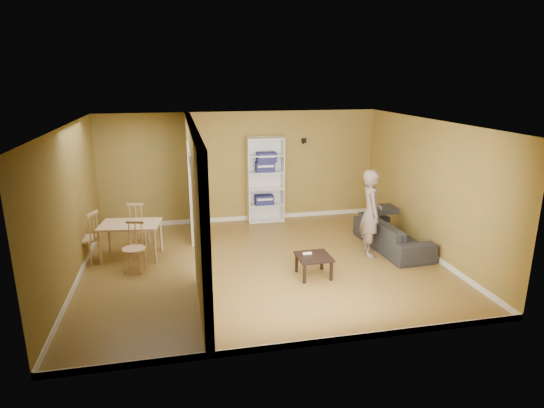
# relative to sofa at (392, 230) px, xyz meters

# --- Properties ---
(room_shell) EXTENTS (6.50, 6.50, 6.50)m
(room_shell) POSITION_rel_sofa_xyz_m (-2.70, -0.28, 0.92)
(room_shell) COLOR olive
(room_shell) RESTS_ON ground
(partition) EXTENTS (0.22, 5.50, 2.60)m
(partition) POSITION_rel_sofa_xyz_m (-3.90, -0.28, 0.92)
(partition) COLOR #A67B32
(partition) RESTS_ON ground
(wall_speaker) EXTENTS (0.10, 0.10, 0.10)m
(wall_speaker) POSITION_rel_sofa_xyz_m (-1.20, 2.41, 1.52)
(wall_speaker) COLOR black
(wall_speaker) RESTS_ON room_shell
(sofa) EXTENTS (2.06, 0.97, 0.77)m
(sofa) POSITION_rel_sofa_xyz_m (0.00, 0.00, 0.00)
(sofa) COLOR black
(sofa) RESTS_ON ground
(person) EXTENTS (0.82, 0.70, 1.99)m
(person) POSITION_rel_sofa_xyz_m (-0.58, -0.21, 0.61)
(person) COLOR slate
(person) RESTS_ON ground
(bookshelf) EXTENTS (0.85, 0.37, 2.02)m
(bookshelf) POSITION_rel_sofa_xyz_m (-2.16, 2.33, 0.63)
(bookshelf) COLOR white
(bookshelf) RESTS_ON ground
(paper_box_navy_a) EXTENTS (0.43, 0.28, 0.22)m
(paper_box_navy_a) POSITION_rel_sofa_xyz_m (-2.20, 2.28, 0.15)
(paper_box_navy_a) COLOR navy
(paper_box_navy_a) RESTS_ON bookshelf
(paper_box_navy_b) EXTENTS (0.43, 0.28, 0.22)m
(paper_box_navy_b) POSITION_rel_sofa_xyz_m (-2.17, 2.28, 0.95)
(paper_box_navy_b) COLOR navy
(paper_box_navy_b) RESTS_ON bookshelf
(paper_box_navy_c) EXTENTS (0.45, 0.30, 0.23)m
(paper_box_navy_c) POSITION_rel_sofa_xyz_m (-2.14, 2.28, 1.18)
(paper_box_navy_c) COLOR navy
(paper_box_navy_c) RESTS_ON bookshelf
(coffee_table) EXTENTS (0.57, 0.57, 0.38)m
(coffee_table) POSITION_rel_sofa_xyz_m (-1.95, -0.96, -0.06)
(coffee_table) COLOR black
(coffee_table) RESTS_ON ground
(game_controller) EXTENTS (0.16, 0.04, 0.03)m
(game_controller) POSITION_rel_sofa_xyz_m (-2.04, -0.87, 0.01)
(game_controller) COLOR white
(game_controller) RESTS_ON coffee_table
(dining_table) EXTENTS (1.10, 0.73, 0.69)m
(dining_table) POSITION_rel_sofa_xyz_m (-5.12, 0.58, 0.23)
(dining_table) COLOR tan
(dining_table) RESTS_ON ground
(chair_left) EXTENTS (0.60, 0.60, 0.99)m
(chair_left) POSITION_rel_sofa_xyz_m (-5.91, 0.50, 0.11)
(chair_left) COLOR tan
(chair_left) RESTS_ON ground
(chair_near) EXTENTS (0.50, 0.50, 0.90)m
(chair_near) POSITION_rel_sofa_xyz_m (-5.01, -0.10, 0.06)
(chair_near) COLOR tan
(chair_near) RESTS_ON ground
(chair_far) EXTENTS (0.51, 0.51, 0.94)m
(chair_far) POSITION_rel_sofa_xyz_m (-5.01, 1.25, 0.09)
(chair_far) COLOR tan
(chair_far) RESTS_ON ground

